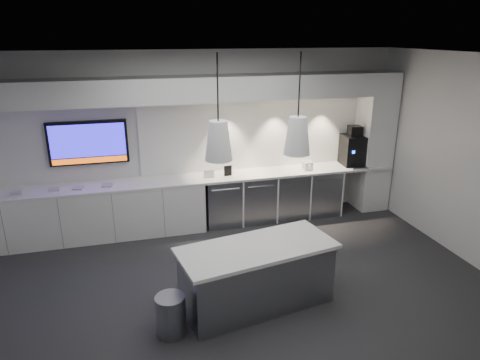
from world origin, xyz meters
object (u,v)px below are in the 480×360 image
object	(u,v)px
coffee_machine	(353,149)
wall_tv	(88,143)
island	(257,275)
bin	(171,315)

from	to	relation	value
coffee_machine	wall_tv	bearing A→B (deg)	-177.26
island	bin	xyz separation A→B (m)	(-1.10, -0.28, -0.17)
island	coffee_machine	bearing A→B (deg)	33.16
wall_tv	coffee_machine	xyz separation A→B (m)	(4.68, -0.25, -0.36)
wall_tv	bin	distance (m)	3.45
wall_tv	bin	size ratio (longest dim) A/B	2.62
bin	coffee_machine	distance (m)	4.77
island	bin	distance (m)	1.15
bin	coffee_machine	bearing A→B (deg)	36.83
coffee_machine	island	bearing A→B (deg)	-130.63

